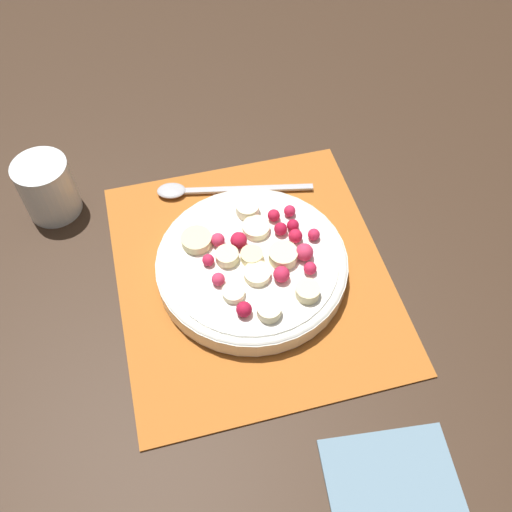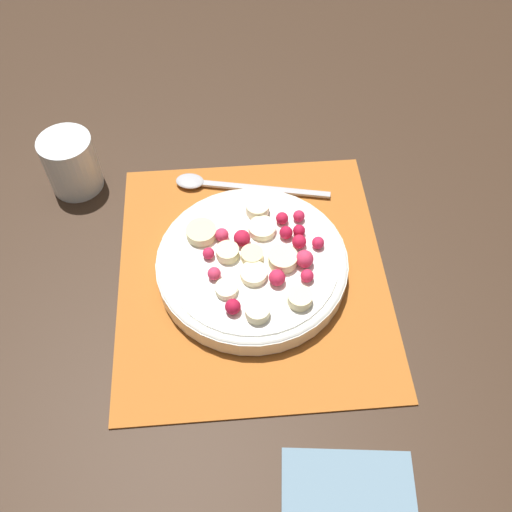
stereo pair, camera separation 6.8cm
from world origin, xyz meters
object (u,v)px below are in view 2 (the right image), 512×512
at_px(fruit_bowl, 256,264).
at_px(spoon, 221,184).
at_px(drinking_glass, 71,164).
at_px(napkin, 350,509).

height_order(fruit_bowl, spoon, fruit_bowl).
relative_size(drinking_glass, napkin, 0.57).
xyz_separation_m(fruit_bowl, drinking_glass, (0.17, 0.24, 0.02)).
xyz_separation_m(drinking_glass, napkin, (-0.46, -0.31, -0.04)).
distance_m(fruit_bowl, drinking_glass, 0.30).
bearing_deg(drinking_glass, napkin, -146.09).
bearing_deg(spoon, napkin, 115.51).
bearing_deg(drinking_glass, spoon, -97.06).
bearing_deg(napkin, drinking_glass, 33.91).
height_order(spoon, drinking_glass, drinking_glass).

